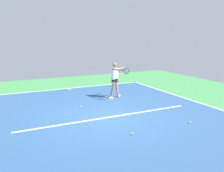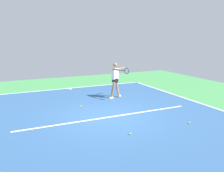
{
  "view_description": "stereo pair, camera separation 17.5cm",
  "coord_description": "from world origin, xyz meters",
  "px_view_note": "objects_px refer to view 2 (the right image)",
  "views": [
    {
      "loc": [
        3.77,
        8.08,
        3.05
      ],
      "look_at": [
        -0.76,
        -1.25,
        0.9
      ],
      "focal_mm": 38.49,
      "sensor_mm": 36.0,
      "label": 1
    },
    {
      "loc": [
        3.61,
        8.16,
        3.05
      ],
      "look_at": [
        -0.76,
        -1.25,
        0.9
      ],
      "focal_mm": 38.49,
      "sensor_mm": 36.0,
      "label": 2
    }
  ],
  "objects_px": {
    "tennis_player": "(116,78)",
    "tennis_ball_near_service_line": "(81,106)",
    "tennis_ball_far_corner": "(130,85)",
    "tennis_ball_centre_court": "(130,134)",
    "tennis_ball_by_sideline": "(189,123)"
  },
  "relations": [
    {
      "from": "tennis_ball_far_corner",
      "to": "tennis_ball_near_service_line",
      "type": "distance_m",
      "value": 5.37
    },
    {
      "from": "tennis_ball_near_service_line",
      "to": "tennis_ball_by_sideline",
      "type": "relative_size",
      "value": 1.0
    },
    {
      "from": "tennis_ball_far_corner",
      "to": "tennis_ball_centre_court",
      "type": "distance_m",
      "value": 7.8
    },
    {
      "from": "tennis_ball_near_service_line",
      "to": "tennis_ball_centre_court",
      "type": "distance_m",
      "value": 3.6
    },
    {
      "from": "tennis_ball_near_service_line",
      "to": "tennis_ball_far_corner",
      "type": "bearing_deg",
      "value": -142.62
    },
    {
      "from": "tennis_player",
      "to": "tennis_ball_far_corner",
      "type": "xyz_separation_m",
      "value": [
        -2.14,
        -2.4,
        -1.0
      ]
    },
    {
      "from": "tennis_ball_near_service_line",
      "to": "tennis_ball_by_sideline",
      "type": "bearing_deg",
      "value": 128.7
    },
    {
      "from": "tennis_player",
      "to": "tennis_ball_near_service_line",
      "type": "xyz_separation_m",
      "value": [
        2.12,
        0.86,
        -1.0
      ]
    },
    {
      "from": "tennis_ball_centre_court",
      "to": "tennis_ball_by_sideline",
      "type": "distance_m",
      "value": 2.39
    },
    {
      "from": "tennis_player",
      "to": "tennis_ball_centre_court",
      "type": "height_order",
      "value": "tennis_player"
    },
    {
      "from": "tennis_ball_near_service_line",
      "to": "tennis_ball_centre_court",
      "type": "bearing_deg",
      "value": 97.89
    },
    {
      "from": "tennis_ball_far_corner",
      "to": "tennis_ball_centre_court",
      "type": "xyz_separation_m",
      "value": [
        3.77,
        6.82,
        0.0
      ]
    },
    {
      "from": "tennis_player",
      "to": "tennis_ball_by_sideline",
      "type": "distance_m",
      "value": 4.63
    },
    {
      "from": "tennis_ball_far_corner",
      "to": "tennis_ball_near_service_line",
      "type": "height_order",
      "value": "same"
    },
    {
      "from": "tennis_ball_by_sideline",
      "to": "tennis_ball_centre_court",
      "type": "bearing_deg",
      "value": -0.8
    }
  ]
}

